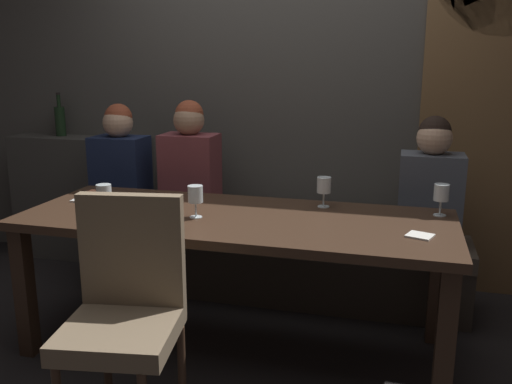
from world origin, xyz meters
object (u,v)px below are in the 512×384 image
diner_redhead (120,165)px  diner_far_end (431,184)px  dining_table (235,232)px  wine_glass_end_left (195,195)px  diner_bearded (190,166)px  wine_bottle_dark_red (60,120)px  wine_glass_far_right (104,194)px  wine_glass_near_left (441,193)px  chair_near_side (125,301)px  fork_on_table (113,202)px  wine_glass_center_back (174,207)px  dessert_plate (94,197)px  wine_glass_near_right (324,186)px  banquette_bench (268,262)px

diner_redhead → diner_far_end: 2.01m
dining_table → wine_glass_end_left: wine_glass_end_left is taller
diner_bearded → diner_redhead: bearing=-179.6°
wine_bottle_dark_red → wine_glass_far_right: (1.09, -1.25, -0.22)m
wine_glass_near_left → wine_glass_far_right: size_ratio=1.00×
diner_redhead → chair_near_side: bearing=-61.1°
chair_near_side → fork_on_table: bearing=121.9°
wine_glass_end_left → wine_glass_center_back: (-0.02, -0.23, -0.00)m
wine_bottle_dark_red → wine_glass_far_right: wine_bottle_dark_red is taller
chair_near_side → dessert_plate: (-0.63, 0.83, 0.20)m
wine_glass_center_back → wine_glass_near_right: size_ratio=1.00×
wine_glass_center_back → banquette_bench: bearing=78.9°
wine_bottle_dark_red → wine_glass_far_right: size_ratio=1.99×
diner_far_end → banquette_bench: bearing=-179.4°
wine_glass_near_left → banquette_bench: bearing=157.2°
banquette_bench → diner_redhead: diner_redhead is taller
wine_glass_far_right → wine_glass_near_right: size_ratio=1.00×
wine_glass_end_left → fork_on_table: (-0.56, 0.16, -0.11)m
diner_far_end → wine_glass_center_back: size_ratio=4.61×
wine_glass_far_right → dining_table: bearing=15.7°
wine_glass_far_right → diner_redhead: bearing=114.1°
banquette_bench → wine_glass_end_left: bearing=-103.0°
dining_table → chair_near_side: 0.77m
wine_glass_center_back → dessert_plate: wine_glass_center_back is taller
banquette_bench → fork_on_table: bearing=-139.6°
wine_glass_center_back → wine_glass_far_right: bearing=163.6°
wine_glass_near_right → dessert_plate: wine_glass_near_right is taller
wine_bottle_dark_red → fork_on_table: wine_bottle_dark_red is taller
dining_table → banquette_bench: (0.00, 0.70, -0.42)m
diner_redhead → wine_glass_near_left: size_ratio=4.78×
chair_near_side → wine_glass_center_back: 0.51m
chair_near_side → wine_glass_end_left: bearing=84.4°
chair_near_side → wine_glass_near_right: chair_near_side is taller
diner_far_end → wine_glass_near_right: diner_far_end is taller
diner_redhead → wine_glass_near_right: 1.51m
diner_redhead → dining_table: bearing=-34.6°
dining_table → wine_glass_near_right: 0.54m
chair_near_side → fork_on_table: (-0.49, 0.79, 0.18)m
chair_near_side → diner_bearded: 1.49m
diner_redhead → wine_bottle_dark_red: bearing=152.7°
diner_far_end → dessert_plate: (-1.85, -0.60, -0.05)m
wine_bottle_dark_red → fork_on_table: (0.98, -1.00, -0.33)m
banquette_bench → wine_glass_near_left: (1.01, -0.43, 0.63)m
diner_far_end → wine_bottle_dark_red: wine_bottle_dark_red is taller
wine_bottle_dark_red → banquette_bench: bearing=-12.1°
diner_far_end → wine_glass_far_right: 1.84m
wine_glass_end_left → dessert_plate: wine_glass_end_left is taller
diner_far_end → fork_on_table: (-1.72, -0.64, -0.06)m
diner_redhead → diner_bearded: size_ratio=0.96×
diner_redhead → wine_glass_end_left: size_ratio=4.78×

